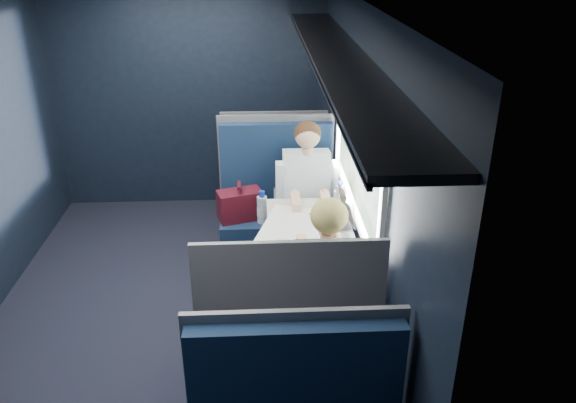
{
  "coord_description": "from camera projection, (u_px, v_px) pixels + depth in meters",
  "views": [
    {
      "loc": [
        0.71,
        -3.64,
        2.67
      ],
      "look_at": [
        0.9,
        0.0,
        0.95
      ],
      "focal_mm": 35.0,
      "sensor_mm": 36.0,
      "label": 1
    }
  ],
  "objects": [
    {
      "name": "papers",
      "position": [
        298.0,
        231.0,
        4.07
      ],
      "size": [
        0.73,
        0.89,
        0.01
      ],
      "primitive_type": "cube",
      "rotation": [
        0.0,
        0.0,
        -0.29
      ],
      "color": "white",
      "rests_on": "table"
    },
    {
      "name": "seat_bay_near",
      "position": [
        275.0,
        213.0,
        5.04
      ],
      "size": [
        1.05,
        0.62,
        1.26
      ],
      "color": "#0C1A35",
      "rests_on": "ground"
    },
    {
      "name": "woman",
      "position": [
        326.0,
        281.0,
        3.5
      ],
      "size": [
        0.53,
        0.56,
        1.32
      ],
      "color": "black",
      "rests_on": "ground"
    },
    {
      "name": "laptop",
      "position": [
        338.0,
        215.0,
        4.15
      ],
      "size": [
        0.29,
        0.36,
        0.25
      ],
      "color": "silver",
      "rests_on": "table"
    },
    {
      "name": "bottle_small",
      "position": [
        340.0,
        194.0,
        4.43
      ],
      "size": [
        0.06,
        0.06,
        0.2
      ],
      "color": "silver",
      "rests_on": "table"
    },
    {
      "name": "seat_row_front",
      "position": [
        274.0,
        175.0,
        5.88
      ],
      "size": [
        1.04,
        0.51,
        1.16
      ],
      "color": "#0C1A35",
      "rests_on": "ground"
    },
    {
      "name": "cup",
      "position": [
        338.0,
        196.0,
        4.52
      ],
      "size": [
        0.07,
        0.07,
        0.09
      ],
      "primitive_type": "cylinder",
      "color": "white",
      "rests_on": "table"
    },
    {
      "name": "room_shell",
      "position": [
        158.0,
        134.0,
        3.77
      ],
      "size": [
        3.0,
        4.4,
        2.4
      ],
      "color": "black",
      "rests_on": "ground"
    },
    {
      "name": "man",
      "position": [
        307.0,
        191.0,
        4.77
      ],
      "size": [
        0.53,
        0.56,
        1.32
      ],
      "color": "black",
      "rests_on": "ground"
    },
    {
      "name": "table",
      "position": [
        306.0,
        236.0,
        4.16
      ],
      "size": [
        0.62,
        1.0,
        0.74
      ],
      "color": "#54565E",
      "rests_on": "ground"
    },
    {
      "name": "ground",
      "position": [
        174.0,
        314.0,
        4.4
      ],
      "size": [
        2.8,
        4.2,
        0.01
      ],
      "primitive_type": "cube",
      "color": "black"
    },
    {
      "name": "seat_bay_far",
      "position": [
        287.0,
        340.0,
        3.47
      ],
      "size": [
        1.04,
        0.62,
        1.26
      ],
      "color": "#0C1A35",
      "rests_on": "ground"
    }
  ]
}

